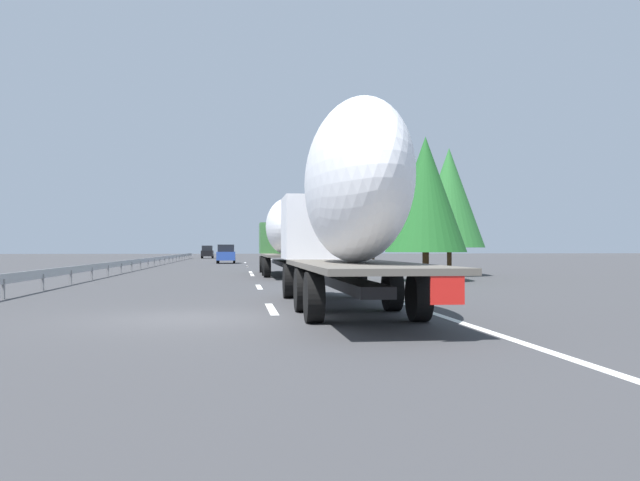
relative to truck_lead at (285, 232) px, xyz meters
The scene contains 21 objects.
ground_plane 17.85m from the truck_lead, 11.75° to the left, with size 260.00×260.00×0.00m, color #38383A.
lane_stripe_0 20.90m from the truck_lead, behind, with size 3.20×0.20×0.01m, color white.
lane_stripe_1 11.53m from the truck_lead, behind, with size 3.20×0.20×0.01m, color white.
lane_stripe_2 3.10m from the truck_lead, 66.81° to the left, with size 3.20×0.20×0.01m, color white.
lane_stripe_3 5.82m from the truck_lead, 19.85° to the left, with size 3.20×0.20×0.01m, color white.
lane_stripe_4 19.03m from the truck_lead, ahead, with size 3.20×0.20×0.01m, color white.
lane_stripe_5 19.90m from the truck_lead, ahead, with size 3.20×0.20×0.01m, color white.
lane_stripe_6 32.88m from the truck_lead, ahead, with size 3.20×0.20×0.01m, color white.
edge_line_right 22.53m from the truck_lead, ahead, with size 110.00×0.20×0.01m, color white.
truck_lead is the anchor object (origin of this frame).
truck_trailing 21.53m from the truck_lead, behind, with size 12.37×2.55×4.86m.
car_blue_sedan 30.70m from the truck_lead, ahead, with size 4.68×1.85×1.88m.
car_black_suv 64.45m from the truck_lead, ahead, with size 4.03×1.77×1.91m.
road_sign 18.45m from the truck_lead, ahead, with size 0.10×0.90×3.09m.
tree_0 14.41m from the truck_lead, 29.72° to the right, with size 3.80×3.80×5.66m.
tree_1 39.20m from the truck_lead, ahead, with size 3.87×3.87×5.52m.
tree_2 9.36m from the truck_lead, 99.89° to the right, with size 3.89×3.89×7.09m.
tree_3 9.62m from the truck_lead, 140.57° to the right, with size 3.78×3.78×6.72m.
tree_4 48.75m from the truck_lead, ahead, with size 3.32×3.32×5.72m.
tree_5 25.32m from the truck_lead, 22.79° to the right, with size 3.29×3.29×6.69m.
guardrail_median 22.54m from the truck_lead, 25.29° to the left, with size 94.00×0.10×0.76m.
Camera 1 is at (-14.79, -0.94, 1.53)m, focal length 37.60 mm.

